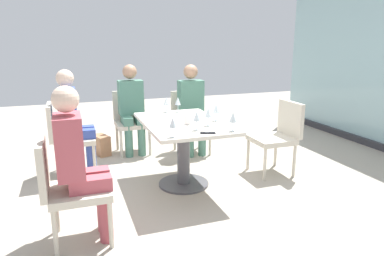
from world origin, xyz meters
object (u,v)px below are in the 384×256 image
at_px(person_far_left, 192,105).
at_px(coffee_cup, 188,120).
at_px(wine_glass_2, 173,123).
at_px(wine_glass_5, 233,118).
at_px(chair_near_window, 279,133).
at_px(wine_glass_3, 197,117).
at_px(wine_glass_0, 216,109).
at_px(cell_phone_on_table, 208,133).
at_px(wine_glass_6, 178,101).
at_px(dining_table_main, 183,138).
at_px(chair_side_end, 131,118).
at_px(person_side_end, 132,105).
at_px(handbag_0, 101,145).
at_px(person_front_right, 79,158).
at_px(wine_glass_1, 166,101).
at_px(person_front_left, 74,117).
at_px(wine_glass_4, 208,113).
at_px(chair_front_left, 65,134).
at_px(chair_far_left, 190,118).
at_px(chair_front_right, 66,184).

height_order(person_far_left, coffee_cup, person_far_left).
distance_m(wine_glass_2, wine_glass_5, 0.60).
xyz_separation_m(chair_near_window, wine_glass_5, (0.54, -0.90, 0.37)).
height_order(person_far_left, wine_glass_5, person_far_left).
height_order(wine_glass_3, wine_glass_5, same).
height_order(wine_glass_0, cell_phone_on_table, wine_glass_0).
height_order(person_far_left, wine_glass_6, person_far_left).
distance_m(chair_near_window, cell_phone_on_table, 1.30).
height_order(dining_table_main, wine_glass_0, wine_glass_0).
distance_m(chair_side_end, wine_glass_3, 1.91).
bearing_deg(cell_phone_on_table, wine_glass_3, -140.02).
relative_size(person_side_end, person_far_left, 1.00).
relative_size(wine_glass_2, handbag_0, 0.62).
height_order(person_side_end, coffee_cup, person_side_end).
xyz_separation_m(person_front_right, wine_glass_2, (-0.23, 0.83, 0.16)).
xyz_separation_m(wine_glass_0, wine_glass_1, (-0.64, -0.38, 0.00)).
bearing_deg(cell_phone_on_table, person_front_left, -118.90).
xyz_separation_m(dining_table_main, wine_glass_3, (0.39, 0.01, 0.32)).
height_order(person_front_right, handbag_0, person_front_right).
xyz_separation_m(wine_glass_3, wine_glass_4, (-0.13, 0.17, 0.00)).
bearing_deg(person_front_left, chair_side_end, 130.36).
bearing_deg(coffee_cup, wine_glass_1, -176.73).
distance_m(chair_side_end, wine_glass_4, 1.83).
height_order(dining_table_main, chair_front_left, chair_front_left).
xyz_separation_m(chair_front_left, wine_glass_0, (0.87, 1.56, 0.37)).
xyz_separation_m(chair_far_left, wine_glass_3, (1.56, -0.47, 0.37)).
bearing_deg(wine_glass_5, chair_near_window, 121.32).
xyz_separation_m(chair_far_left, coffee_cup, (1.30, -0.47, 0.28)).
relative_size(chair_front_right, wine_glass_0, 4.70).
bearing_deg(coffee_cup, person_far_left, 158.40).
relative_size(chair_front_right, cell_phone_on_table, 6.04).
xyz_separation_m(person_side_end, coffee_cup, (1.48, 0.33, 0.08)).
xyz_separation_m(chair_near_window, person_side_end, (-1.35, -1.54, 0.20)).
bearing_deg(wine_glass_6, wine_glass_0, 22.49).
bearing_deg(wine_glass_5, dining_table_main, -149.40).
relative_size(wine_glass_1, wine_glass_5, 1.00).
height_order(person_side_end, wine_glass_0, person_side_end).
bearing_deg(wine_glass_0, chair_side_end, -156.53).
distance_m(wine_glass_0, wine_glass_4, 0.25).
distance_m(person_front_left, coffee_cup, 1.45).
bearing_deg(person_front_right, wine_glass_4, 112.00).
bearing_deg(chair_front_right, wine_glass_6, 134.61).
bearing_deg(chair_front_right, dining_table_main, 122.82).
bearing_deg(chair_near_window, chair_front_left, -107.88).
distance_m(chair_side_end, person_side_end, 0.23).
distance_m(dining_table_main, cell_phone_on_table, 0.58).
xyz_separation_m(person_side_end, wine_glass_0, (1.43, 0.67, 0.16)).
bearing_deg(wine_glass_5, wine_glass_4, -153.36).
height_order(person_side_end, wine_glass_5, person_side_end).
relative_size(person_side_end, person_front_left, 1.00).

